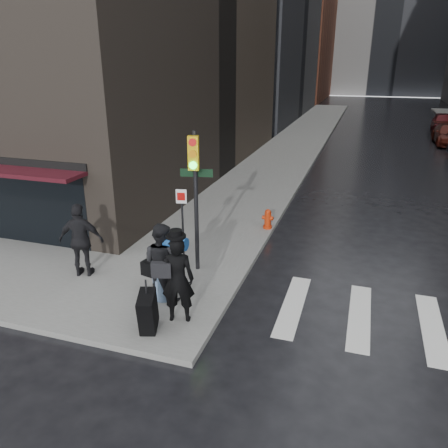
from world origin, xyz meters
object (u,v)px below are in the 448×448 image
(man_greycoat, at_px, (81,240))
(fire_hydrant, at_px, (268,220))
(man_jeans, at_px, (162,261))
(traffic_light, at_px, (194,184))
(man_overcoat, at_px, (171,285))
(parked_car_4, at_px, (444,122))

(man_greycoat, distance_m, fire_hydrant, 6.50)
(man_jeans, xyz_separation_m, traffic_light, (0.21, 1.69, 1.52))
(man_overcoat, xyz_separation_m, traffic_light, (-0.47, 2.60, 1.57))
(man_overcoat, relative_size, man_jeans, 1.13)
(parked_car_4, bearing_deg, man_overcoat, -101.76)
(man_jeans, bearing_deg, fire_hydrant, -90.61)
(man_overcoat, relative_size, fire_hydrant, 3.17)
(man_overcoat, height_order, parked_car_4, man_overcoat)
(traffic_light, height_order, fire_hydrant, traffic_light)
(man_overcoat, height_order, man_jeans, man_overcoat)
(man_jeans, relative_size, parked_car_4, 0.43)
(man_jeans, xyz_separation_m, parked_car_4, (10.49, 32.75, -0.36))
(traffic_light, bearing_deg, man_jeans, -108.75)
(traffic_light, relative_size, fire_hydrant, 5.50)
(fire_hydrant, distance_m, parked_car_4, 28.71)
(man_greycoat, height_order, fire_hydrant, man_greycoat)
(man_overcoat, bearing_deg, parked_car_4, -123.45)
(traffic_light, height_order, parked_car_4, traffic_light)
(man_jeans, relative_size, traffic_light, 0.51)
(man_jeans, bearing_deg, man_overcoat, 140.00)
(traffic_light, relative_size, parked_car_4, 0.85)
(fire_hydrant, height_order, parked_car_4, parked_car_4)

